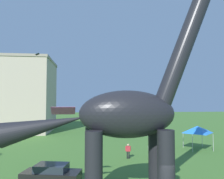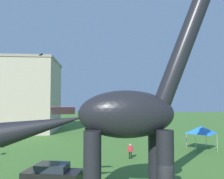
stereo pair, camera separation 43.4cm
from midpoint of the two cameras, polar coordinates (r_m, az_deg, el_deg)
dinosaur_sculpture at (r=14.12m, az=4.35°, el=-6.30°), size 14.16×3.00×14.80m
parked_sedan_left at (r=18.07m, az=-14.37°, el=-20.19°), size 4.48×2.63×1.55m
person_strolling_adult at (r=24.96m, az=5.21°, el=-15.11°), size 0.59×0.26×1.58m
person_near_flyer at (r=25.12m, az=11.02°, el=-14.85°), size 0.63×0.28×1.68m
festival_canopy_tent at (r=31.28m, az=22.20°, el=-9.52°), size 3.15×3.15×3.00m
kite_near_high at (r=15.22m, az=-11.60°, el=-5.34°), size 1.64×1.18×0.54m
kite_far_left at (r=33.73m, az=-17.37°, el=8.52°), size 0.57×0.76×0.23m
background_building_block at (r=50.45m, az=-21.78°, el=-1.41°), size 14.45×13.26×14.95m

